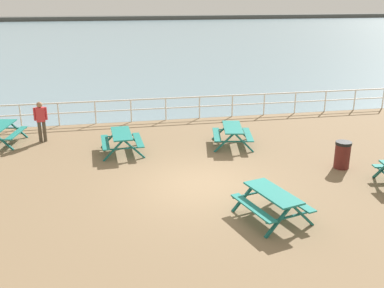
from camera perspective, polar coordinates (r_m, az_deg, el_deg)
The scene contains 10 objects.
ground_plane at distance 14.13m, azimuth 1.09°, elevation -5.60°, with size 30.00×24.00×0.20m, color #846B4C.
sea_band at distance 65.62m, azimuth -9.08°, elevation 13.53°, with size 142.00×90.00×0.01m, color gray.
distant_shoreline at distance 108.50m, azimuth -10.18°, elevation 15.46°, with size 142.00×6.00×1.80m, color #4C4C47.
seaward_railing at distance 21.10m, azimuth -3.41°, elevation 5.06°, with size 23.07×0.07×1.08m.
picnic_table_near_left at distance 16.89m, azimuth -9.04°, elevation 0.80°, with size 1.60×1.85×0.80m.
picnic_table_near_right at distance 12.02m, azimuth 10.33°, elevation -6.90°, with size 1.91×2.13×0.80m.
picnic_table_mid_centre at distance 17.54m, azimuth 5.23°, elevation 1.63°, with size 1.84×2.06×0.80m.
picnic_table_far_right at distance 19.26m, azimuth -23.44°, elevation 1.70°, with size 1.83×2.05×0.80m.
visitor at distance 18.85m, azimuth -18.88°, elevation 3.05°, with size 0.53×0.25×1.66m.
litter_bin at distance 16.08m, azimuth 18.79°, elevation -1.32°, with size 0.55×0.55×0.95m.
Camera 1 is at (-2.78, -12.56, 5.73)m, focal length 41.43 mm.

